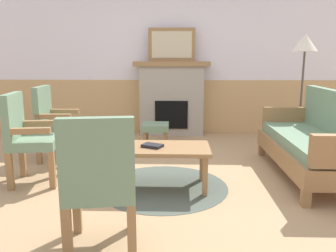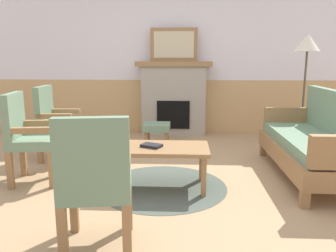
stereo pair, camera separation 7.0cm
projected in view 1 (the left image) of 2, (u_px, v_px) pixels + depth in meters
name	position (u px, v px, depth m)	size (l,w,h in m)	color
ground_plane	(167.00, 181.00, 3.76)	(14.00, 14.00, 0.00)	tan
wall_back	(172.00, 59.00, 6.04)	(7.20, 0.14, 2.70)	white
fireplace	(172.00, 98.00, 5.93)	(1.30, 0.44, 1.28)	#A39989
framed_picture	(172.00, 45.00, 5.75)	(0.80, 0.04, 0.56)	olive
couch	(312.00, 142.00, 3.84)	(0.70, 1.80, 0.98)	olive
coffee_table	(163.00, 152.00, 3.50)	(0.96, 0.56, 0.44)	olive
round_rug	(163.00, 186.00, 3.58)	(1.36, 1.36, 0.01)	#4C564C
book_on_table	(152.00, 146.00, 3.47)	(0.20, 0.13, 0.03)	black
footstool	(155.00, 128.00, 5.14)	(0.40, 0.40, 0.36)	olive
armchair_near_fireplace	(27.00, 134.00, 3.60)	(0.54, 0.54, 0.98)	olive
armchair_by_window_left	(53.00, 120.00, 4.45)	(0.50, 0.50, 0.98)	olive
armchair_front_left	(100.00, 178.00, 2.29)	(0.54, 0.54, 0.98)	olive
floor_lamp_by_couch	(305.00, 50.00, 4.94)	(0.36, 0.36, 1.68)	#332D28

